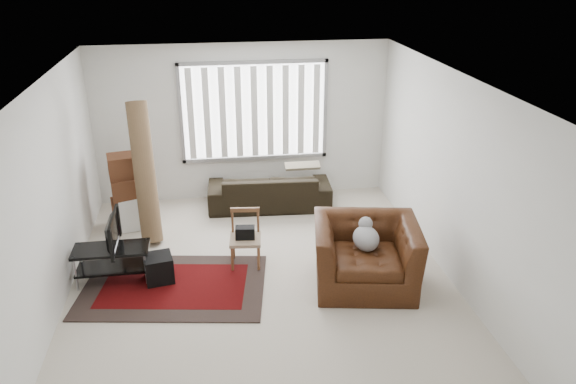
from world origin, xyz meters
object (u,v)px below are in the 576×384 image
(side_chair, at_px, (245,236))
(sofa, at_px, (269,185))
(tv_stand, at_px, (112,257))
(moving_boxes, at_px, (126,194))
(armchair, at_px, (366,250))

(side_chair, bearing_deg, sofa, 79.57)
(tv_stand, xyz_separation_m, moving_boxes, (0.02, 1.65, 0.20))
(moving_boxes, height_order, armchair, moving_boxes)
(tv_stand, height_order, armchair, armchair)
(moving_boxes, distance_m, side_chair, 2.30)
(tv_stand, bearing_deg, sofa, 41.06)
(side_chair, bearing_deg, armchair, -20.06)
(tv_stand, distance_m, sofa, 3.09)
(side_chair, bearing_deg, moving_boxes, 145.97)
(moving_boxes, bearing_deg, sofa, 9.51)
(sofa, bearing_deg, tv_stand, 44.58)
(moving_boxes, height_order, side_chair, moving_boxes)
(tv_stand, bearing_deg, moving_boxes, 89.30)
(sofa, relative_size, armchair, 1.36)
(tv_stand, xyz_separation_m, sofa, (2.33, 2.03, 0.04))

